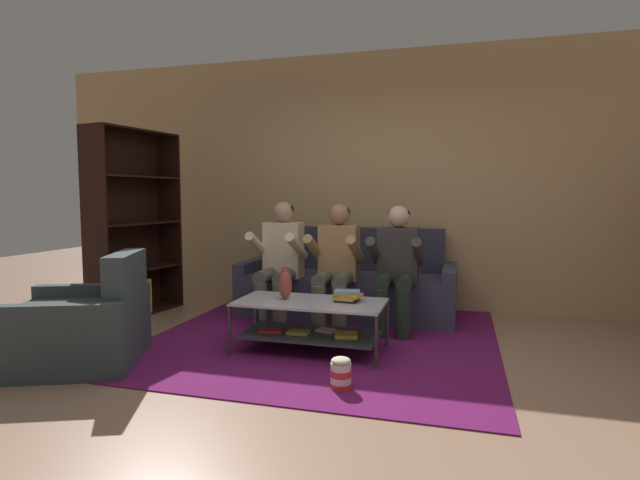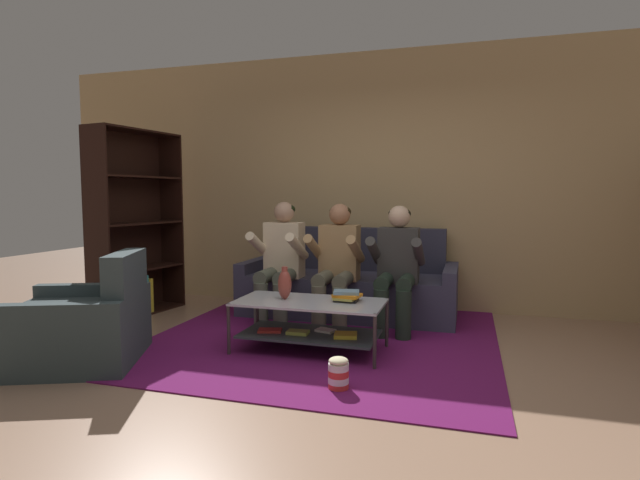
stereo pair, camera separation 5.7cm
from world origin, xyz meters
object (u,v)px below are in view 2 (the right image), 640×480
at_px(vase, 285,284).
at_px(armchair, 82,327).
at_px(couch, 349,287).
at_px(bookshelf, 130,245).
at_px(book_stack, 346,296).
at_px(person_seated_right, 397,263).
at_px(popcorn_tub, 338,373).
at_px(coffee_table, 310,318).
at_px(person_seated_left, 281,257).
at_px(person_seated_middle, 337,260).

relative_size(vase, armchair, 0.23).
distance_m(couch, bookshelf, 2.39).
relative_size(book_stack, bookshelf, 0.12).
relative_size(person_seated_right, armchair, 1.01).
xyz_separation_m(bookshelf, popcorn_tub, (2.67, -1.41, -0.64)).
xyz_separation_m(coffee_table, bookshelf, (-2.25, 0.69, 0.47)).
distance_m(person_seated_right, bookshelf, 2.84).
distance_m(person_seated_right, popcorn_tub, 1.65).
xyz_separation_m(couch, coffee_table, (-0.01, -1.36, -0.02)).
relative_size(vase, bookshelf, 0.14).
bearing_deg(vase, bookshelf, 161.52).
bearing_deg(couch, coffee_table, -90.36).
distance_m(book_stack, popcorn_tub, 0.88).
relative_size(couch, coffee_table, 1.86).
xyz_separation_m(person_seated_left, coffee_table, (0.58, -0.83, -0.39)).
bearing_deg(popcorn_tub, person_seated_middle, 105.09).
xyz_separation_m(person_seated_middle, armchair, (-1.61, -1.59, -0.38)).
bearing_deg(vase, person_seated_left, 113.23).
distance_m(person_seated_right, coffee_table, 1.09).
bearing_deg(book_stack, person_seated_right, 67.82).
height_order(person_seated_left, armchair, person_seated_left).
xyz_separation_m(bookshelf, armchair, (0.64, -1.45, -0.47)).
height_order(vase, bookshelf, bookshelf).
relative_size(couch, person_seated_middle, 1.88).
height_order(person_seated_middle, armchair, person_seated_middle).
xyz_separation_m(couch, popcorn_tub, (0.42, -2.08, -0.19)).
distance_m(person_seated_left, person_seated_middle, 0.59).
bearing_deg(person_seated_middle, book_stack, -69.67).
distance_m(person_seated_left, bookshelf, 1.68).
xyz_separation_m(person_seated_right, armchair, (-2.20, -1.59, -0.37)).
bearing_deg(person_seated_right, armchair, -144.15).
xyz_separation_m(vase, book_stack, (0.52, 0.06, -0.08)).
relative_size(coffee_table, book_stack, 5.01).
bearing_deg(coffee_table, armchair, -154.73).
height_order(armchair, popcorn_tub, armchair).
bearing_deg(person_seated_middle, vase, -106.20).
relative_size(book_stack, popcorn_tub, 1.11).
distance_m(vase, popcorn_tub, 1.08).
bearing_deg(armchair, person_seated_middle, 44.61).
xyz_separation_m(vase, armchair, (-1.37, -0.77, -0.27)).
height_order(couch, person_seated_left, person_seated_left).
xyz_separation_m(couch, person_seated_middle, (-0.00, -0.53, 0.36)).
bearing_deg(person_seated_middle, person_seated_right, -0.14).
height_order(person_seated_left, person_seated_right, person_seated_left).
relative_size(person_seated_left, popcorn_tub, 5.57).
distance_m(person_seated_middle, popcorn_tub, 1.70).
bearing_deg(popcorn_tub, armchair, -178.89).
distance_m(bookshelf, armchair, 1.66).
height_order(bookshelf, armchair, bookshelf).
relative_size(person_seated_left, vase, 4.48).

